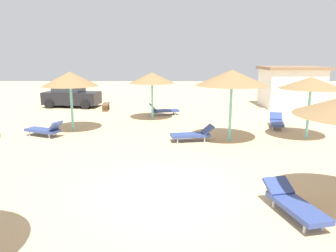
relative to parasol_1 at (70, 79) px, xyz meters
The scene contains 13 objects.
ground_plane 9.14m from the parasol_1, 57.08° to the right, with size 80.00×80.00×0.00m, color #D1B284.
parasol_1 is the anchor object (origin of this frame).
parasol_3 4.93m from the parasol_1, 38.78° to the left, with size 2.65×2.65×2.76m.
parasol_5 11.16m from the parasol_1, ahead, with size 2.77×2.77×2.79m.
parasol_6 7.74m from the parasol_1, 14.82° to the right, with size 3.11×3.11×3.12m.
lounger_1 2.72m from the parasol_1, 131.20° to the right, with size 1.96×1.34×0.78m.
lounger_3 6.68m from the parasol_1, 44.78° to the left, with size 1.96×1.05×0.77m.
lounger_4 11.88m from the parasol_1, 48.62° to the right, with size 1.06×2.01×0.63m.
lounger_5 10.76m from the parasol_1, ahead, with size 1.10×2.00×0.67m.
lounger_6 6.60m from the parasol_1, 18.76° to the right, with size 1.97×0.93×0.71m.
bench_0 6.62m from the parasol_1, 85.66° to the left, with size 0.50×1.52×0.49m.
parked_car 8.34m from the parasol_1, 106.83° to the left, with size 4.19×2.41×1.72m.
beach_cabana 16.00m from the parasol_1, 30.06° to the left, with size 4.33×3.70×2.94m.
Camera 1 is at (0.00, -8.32, 3.66)m, focal length 34.28 mm.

